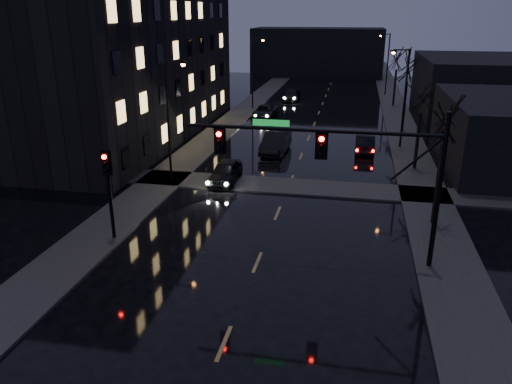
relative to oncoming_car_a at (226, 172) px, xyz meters
The scene contains 22 objects.
ground 19.15m from the oncoming_car_a, 77.23° to the right, with size 160.00×160.00×0.00m, color black.
sidewalk_left 16.90m from the oncoming_car_a, 104.64° to the left, with size 3.00×140.00×0.12m, color #2D2D2B.
sidewalk_right 20.72m from the oncoming_car_a, 52.08° to the left, with size 3.00×140.00×0.12m, color #2D2D2B.
sidewalk_cross 4.29m from the oncoming_car_a, ahead, with size 40.00×3.00×0.12m, color #2D2D2B.
apartment_block 17.52m from the oncoming_car_a, 137.25° to the left, with size 12.00×30.00×12.00m, color black.
commercial_right_far 36.29m from the oncoming_car_a, 54.11° to the left, with size 12.00×18.00×6.00m, color black.
far_block 59.44m from the oncoming_car_a, 88.81° to the left, with size 22.00×10.00×8.00m, color black.
signal_mast 13.26m from the oncoming_car_a, 50.11° to the right, with size 11.11×0.41×7.00m.
signal_pole_left 10.46m from the oncoming_car_a, 108.69° to the right, with size 0.35×0.41×4.53m.
tree_near 14.54m from the oncoming_car_a, 20.25° to the right, with size 3.52×3.52×8.08m.
tree_mid_a 14.63m from the oncoming_car_a, 22.92° to the left, with size 3.30×3.30×7.58m.
tree_mid_b 22.25m from the oncoming_car_a, 53.93° to the left, with size 3.74×3.74×8.59m.
tree_far 34.21m from the oncoming_car_a, 68.05° to the left, with size 3.43×3.43×7.88m.
streetlight_l_near 5.30m from the oncoming_car_a, 168.86° to the right, with size 1.53×0.28×8.00m.
streetlight_l_far 26.86m from the oncoming_car_a, 97.25° to the left, with size 1.53×0.28×8.00m.
streetlight_r_mid 16.87m from the oncoming_car_a, 43.83° to the left, with size 1.53×0.28×8.00m.
streetlight_r_far 41.27m from the oncoming_car_a, 73.29° to the left, with size 1.53×0.28×8.00m.
oncoming_car_a is the anchor object (origin of this frame).
oncoming_car_b 8.25m from the oncoming_car_a, 75.34° to the left, with size 1.77×5.07×1.67m, color black.
oncoming_car_c 21.49m from the oncoming_car_a, 93.30° to the left, with size 2.18×4.73×1.31m, color black.
oncoming_car_d 32.88m from the oncoming_car_a, 89.72° to the left, with size 1.92×4.73×1.37m, color black.
lead_car 13.19m from the oncoming_car_a, 46.21° to the left, with size 1.49×4.29×1.41m, color black.
Camera 1 is at (3.88, -11.86, 10.79)m, focal length 35.00 mm.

